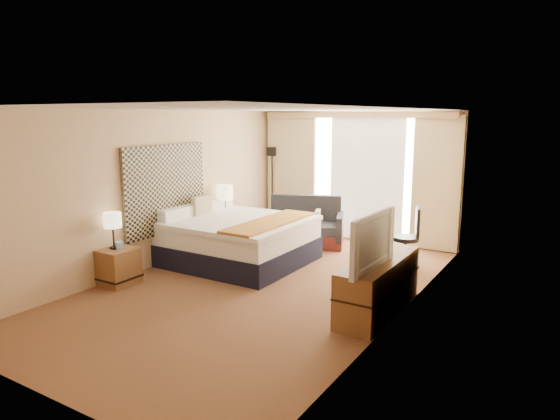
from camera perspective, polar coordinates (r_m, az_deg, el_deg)
The scene contains 21 objects.
floor at distance 7.55m, azimuth -2.16°, elevation -8.69°, with size 4.20×7.00×0.02m, color maroon.
ceiling at distance 7.12m, azimuth -2.31°, elevation 11.46°, with size 4.20×7.00×0.02m, color silver.
wall_back at distance 10.28m, azimuth 8.69°, elevation 3.88°, with size 4.20×0.02×2.60m, color tan.
wall_front at distance 4.79m, azimuth -26.25°, elevation -5.06°, with size 4.20×0.02×2.60m, color tan.
wall_left at distance 8.55m, azimuth -14.02°, elevation 2.29°, with size 0.02×7.00×2.60m, color tan.
wall_right at distance 6.32m, azimuth 13.82°, elevation -0.63°, with size 0.02×7.00×2.60m, color tan.
headboard at distance 8.67m, azimuth -12.89°, elevation 2.32°, with size 0.06×1.85×1.50m, color black.
nightstand_left at distance 7.92m, azimuth -17.94°, elevation -6.20°, with size 0.45×0.52×0.55m, color brown.
nightstand_right at distance 9.65m, azimuth -6.65°, elevation -2.70°, with size 0.45×0.52×0.55m, color brown.
media_dresser at distance 6.65m, azimuth 11.21°, elevation -8.44°, with size 0.50×1.80×0.70m, color brown.
window at distance 10.16m, azimuth 9.92°, elevation 3.87°, with size 2.30×0.02×2.30m, color silver.
curtains at distance 10.17m, azimuth 8.44°, elevation 4.42°, with size 4.12×0.19×2.56m.
bed at distance 8.68m, azimuth -4.91°, elevation -3.34°, with size 2.26×2.07×1.10m.
loveseat at distance 9.83m, azimuth 2.81°, elevation -2.18°, with size 1.71×1.32×0.95m.
floor_lamp at distance 10.99m, azimuth -0.91°, elevation 4.41°, with size 0.23×0.23×1.83m.
desk_chair at distance 8.63m, azimuth 14.51°, elevation -3.39°, with size 0.51×0.50×1.02m.
lamp_left at distance 7.78m, azimuth -18.60°, elevation -1.19°, with size 0.26×0.26×0.55m.
lamp_right at distance 9.55m, azimuth -6.33°, elevation 1.94°, with size 0.31×0.31×0.66m.
tissue_box at distance 7.86m, azimuth -17.95°, elevation -3.85°, with size 0.11×0.11×0.10m, color #879FD0.
telephone at distance 9.43m, azimuth -7.11°, elevation -1.10°, with size 0.19×0.15×0.07m, color black.
television at distance 6.08m, azimuth 9.58°, elevation -3.43°, with size 1.18×0.15×0.68m, color black.
Camera 1 is at (3.96, -5.91, 2.52)m, focal length 32.00 mm.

